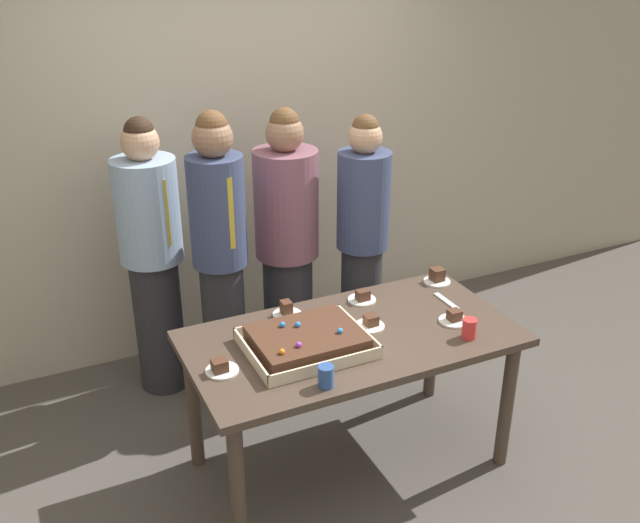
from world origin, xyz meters
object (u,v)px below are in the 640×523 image
at_px(plated_slice_near_right, 370,323).
at_px(drink_cup_middle, 326,376).
at_px(plated_slice_far_left, 437,277).
at_px(party_table, 351,353).
at_px(cake_server_utensil, 446,301).
at_px(person_far_right_suit, 152,257).
at_px(sheet_cake, 307,341).
at_px(plated_slice_far_right, 362,297).
at_px(drink_cup_nearest, 469,329).
at_px(person_striped_tie_right, 220,258).
at_px(person_serving_front, 287,245).
at_px(plated_slice_near_left, 287,311).
at_px(plated_slice_center_front, 221,368).
at_px(plated_slice_center_back, 454,318).
at_px(person_green_shirt_behind, 362,245).

bearing_deg(plated_slice_near_right, drink_cup_middle, -138.92).
relative_size(plated_slice_far_left, drink_cup_middle, 1.50).
height_order(party_table, cake_server_utensil, cake_server_utensil).
bearing_deg(party_table, person_far_right_suit, 121.45).
distance_m(sheet_cake, plated_slice_far_right, 0.56).
distance_m(drink_cup_nearest, person_far_right_suit, 1.85).
bearing_deg(cake_server_utensil, person_striped_tie_right, 143.88).
height_order(drink_cup_middle, person_serving_front, person_serving_front).
bearing_deg(plated_slice_far_left, drink_cup_middle, -147.21).
height_order(plated_slice_near_left, drink_cup_middle, drink_cup_middle).
bearing_deg(plated_slice_center_front, drink_cup_middle, -38.44).
bearing_deg(cake_server_utensil, plated_slice_near_left, 164.54).
bearing_deg(plated_slice_far_left, cake_server_utensil, -111.69).
distance_m(party_table, person_striped_tie_right, 0.94).
xyz_separation_m(plated_slice_center_back, person_serving_front, (-0.46, 1.06, 0.07)).
bearing_deg(drink_cup_nearest, plated_slice_far_right, 117.16).
distance_m(drink_cup_middle, person_serving_front, 1.35).
relative_size(sheet_cake, plated_slice_center_front, 3.77).
bearing_deg(cake_server_utensil, drink_cup_middle, -155.20).
bearing_deg(plated_slice_far_left, person_striped_tie_right, 155.03).
xyz_separation_m(sheet_cake, drink_cup_nearest, (0.75, -0.24, 0.01)).
bearing_deg(person_serving_front, person_far_right_suit, -85.74).
height_order(plated_slice_center_front, person_green_shirt_behind, person_green_shirt_behind).
bearing_deg(person_green_shirt_behind, plated_slice_near_left, -13.82).
distance_m(plated_slice_near_right, plated_slice_far_left, 0.65).
distance_m(plated_slice_far_left, cake_server_utensil, 0.24).
relative_size(drink_cup_middle, person_green_shirt_behind, 0.06).
height_order(sheet_cake, plated_slice_near_left, sheet_cake).
bearing_deg(drink_cup_middle, plated_slice_near_left, 81.98).
bearing_deg(drink_cup_nearest, plated_slice_near_right, 142.08).
bearing_deg(person_serving_front, party_table, 13.98).
height_order(drink_cup_middle, cake_server_utensil, drink_cup_middle).
xyz_separation_m(plated_slice_center_front, cake_server_utensil, (1.29, 0.13, -0.02)).
distance_m(plated_slice_far_left, plated_slice_far_right, 0.49).
xyz_separation_m(plated_slice_near_right, drink_cup_nearest, (0.38, -0.30, 0.03)).
bearing_deg(person_green_shirt_behind, plated_slice_far_left, 68.52).
height_order(party_table, drink_cup_nearest, drink_cup_nearest).
xyz_separation_m(plated_slice_near_left, person_green_shirt_behind, (0.68, 0.46, 0.06)).
relative_size(plated_slice_near_left, drink_cup_nearest, 1.50).
bearing_deg(cake_server_utensil, person_far_right_suit, 141.15).
height_order(plated_slice_near_left, plated_slice_center_back, plated_slice_near_left).
relative_size(plated_slice_near_left, plated_slice_center_front, 1.00).
relative_size(plated_slice_center_front, person_striped_tie_right, 0.09).
xyz_separation_m(plated_slice_far_right, person_green_shirt_behind, (0.26, 0.48, 0.06)).
bearing_deg(drink_cup_middle, person_striped_tie_right, 94.49).
distance_m(plated_slice_center_front, drink_cup_middle, 0.48).
bearing_deg(plated_slice_near_right, party_table, -165.24).
bearing_deg(plated_slice_far_right, person_far_right_suit, 136.89).
distance_m(cake_server_utensil, person_serving_front, 1.03).
relative_size(sheet_cake, plated_slice_far_left, 3.77).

